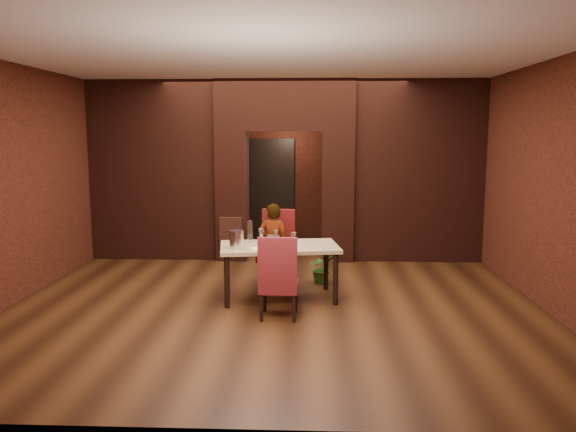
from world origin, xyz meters
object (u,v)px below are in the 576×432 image
(dining_table, at_px, (279,272))
(wine_glass_b, at_px, (275,237))
(water_bottle, at_px, (250,231))
(potted_plant, at_px, (322,268))
(chair_near, at_px, (279,276))
(chair_far, at_px, (276,248))
(wine_bucket, at_px, (237,239))
(person_seated, at_px, (273,245))
(wine_glass_c, at_px, (294,239))
(wine_glass_a, at_px, (261,236))

(dining_table, bearing_deg, wine_glass_b, 107.00)
(water_bottle, bearing_deg, potted_plant, 31.43)
(chair_near, bearing_deg, chair_far, -83.68)
(wine_bucket, height_order, potted_plant, wine_bucket)
(chair_far, relative_size, chair_near, 1.07)
(person_seated, xyz_separation_m, wine_glass_b, (0.07, -0.54, 0.22))
(water_bottle, bearing_deg, wine_glass_c, -21.34)
(chair_near, height_order, person_seated, person_seated)
(potted_plant, bearing_deg, wine_glass_b, -132.85)
(water_bottle, distance_m, potted_plant, 1.38)
(chair_near, xyz_separation_m, wine_glass_c, (0.16, 0.77, 0.32))
(person_seated, bearing_deg, wine_bucket, 68.50)
(wine_glass_b, bearing_deg, wine_glass_a, 172.76)
(wine_glass_a, distance_m, wine_glass_b, 0.20)
(wine_glass_a, height_order, water_bottle, water_bottle)
(chair_near, bearing_deg, wine_glass_b, -82.43)
(dining_table, bearing_deg, water_bottle, 144.46)
(dining_table, relative_size, chair_far, 1.43)
(wine_bucket, distance_m, water_bottle, 0.44)
(dining_table, distance_m, wine_glass_b, 0.49)
(chair_far, relative_size, wine_glass_b, 5.99)
(chair_near, xyz_separation_m, potted_plant, (0.57, 1.65, -0.29))
(person_seated, bearing_deg, wine_glass_a, 80.87)
(chair_near, height_order, wine_glass_b, chair_near)
(person_seated, height_order, wine_glass_b, person_seated)
(person_seated, relative_size, wine_bucket, 5.32)
(water_bottle, bearing_deg, chair_far, 58.86)
(chair_far, xyz_separation_m, wine_bucket, (-0.46, -0.95, 0.31))
(dining_table, distance_m, water_bottle, 0.71)
(wine_glass_a, bearing_deg, potted_plant, 38.67)
(wine_glass_a, relative_size, wine_glass_c, 1.10)
(wine_bucket, bearing_deg, wine_glass_a, 49.22)
(dining_table, height_order, chair_near, chair_near)
(wine_glass_b, bearing_deg, chair_far, 93.13)
(wine_glass_b, distance_m, wine_bucket, 0.59)
(wine_glass_b, height_order, wine_bucket, wine_bucket)
(dining_table, bearing_deg, wine_bucket, -169.19)
(wine_glass_a, bearing_deg, person_seated, 75.86)
(wine_bucket, relative_size, water_bottle, 0.75)
(dining_table, bearing_deg, wine_glass_a, 141.16)
(chair_near, bearing_deg, water_bottle, -64.15)
(wine_glass_b, relative_size, wine_bucket, 0.80)
(wine_bucket, bearing_deg, wine_glass_c, 12.55)
(dining_table, height_order, water_bottle, water_bottle)
(potted_plant, bearing_deg, water_bottle, -148.57)
(wine_glass_b, bearing_deg, person_seated, 97.44)
(chair_near, bearing_deg, wine_glass_a, -71.15)
(potted_plant, bearing_deg, person_seated, -166.27)
(dining_table, xyz_separation_m, wine_bucket, (-0.56, -0.19, 0.49))
(dining_table, bearing_deg, wine_glass_c, -15.65)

